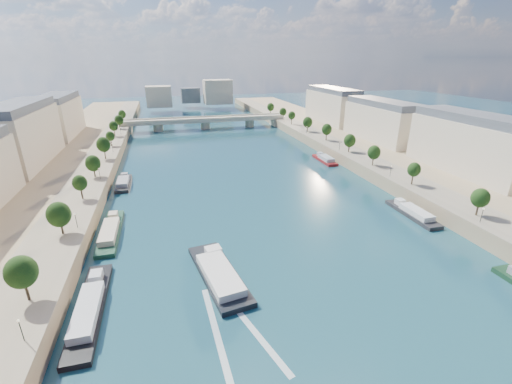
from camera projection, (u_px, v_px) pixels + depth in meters
ground at (245, 188)px, 131.45m from camera, size 700.00×700.00×0.00m
quay_left at (34, 201)px, 113.15m from camera, size 44.00×520.00×5.00m
quay_right at (407, 167)px, 147.91m from camera, size 44.00×520.00×5.00m
pave_left at (82, 190)px, 115.84m from camera, size 14.00×520.00×0.10m
pave_right at (377, 164)px, 143.35m from camera, size 14.00×520.00×0.10m
trees_left at (86, 172)px, 116.12m from camera, size 4.80×268.80×8.26m
trees_right at (362, 146)px, 149.86m from camera, size 4.80×268.80×8.26m
lamps_left at (89, 191)px, 106.94m from camera, size 0.36×200.36×4.28m
lamps_right at (362, 156)px, 145.75m from camera, size 0.36×200.36×4.28m
buildings_right at (419, 128)px, 156.70m from camera, size 16.00×226.00×23.20m
skyline at (195, 94)px, 324.05m from camera, size 79.00×42.00×22.00m
bridge at (205, 121)px, 238.76m from camera, size 112.00×12.00×8.15m
tour_barge at (219, 274)px, 77.70m from camera, size 11.71×27.19×3.68m
wake at (234, 330)px, 63.10m from camera, size 11.78×26.03×0.04m
moored_barges_left at (91, 306)px, 67.99m from camera, size 5.00×157.87×3.60m
moored_barges_right at (451, 236)px, 94.24m from camera, size 5.00×155.79×3.60m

